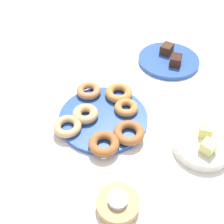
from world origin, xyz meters
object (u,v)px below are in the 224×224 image
donut_6 (89,91)px  donut_5 (67,126)px  donut_4 (129,133)px  brownie_far (176,60)px  donut_3 (126,108)px  melon_chunk_left (206,131)px  cake_plate (169,60)px  fruit_bowl (202,145)px  donut_plate (103,118)px  donut_1 (85,114)px  donut_0 (104,144)px  candle_holder (118,204)px  melon_chunk_right (208,147)px  brownie_near (167,49)px  donut_2 (119,93)px  tealight (118,200)px

donut_6 → donut_5: bearing=0.8°
donut_4 → brownie_far: size_ratio=1.77×
donut_5 → donut_6: (-0.17, -0.00, 0.00)m
donut_3 → donut_5: 0.20m
melon_chunk_left → cake_plate: bearing=-154.1°
fruit_bowl → donut_plate: bearing=-92.3°
donut_1 → fruit_bowl: bearing=91.3°
donut_0 → cake_plate: 0.50m
donut_1 → brownie_far: brownie_far is taller
melon_chunk_left → donut_0: bearing=-64.3°
donut_0 → donut_1: donut_1 is taller
candle_holder → melon_chunk_left: size_ratio=2.98×
donut_plate → donut_3: (-0.05, 0.06, 0.02)m
melon_chunk_left → fruit_bowl: bearing=0.0°
donut_1 → brownie_far: 0.43m
donut_0 → melon_chunk_right: bearing=103.9°
donut_4 → brownie_near: brownie_near is taller
donut_5 → fruit_bowl: size_ratio=0.51×
donut_2 → donut_5: size_ratio=1.08×
donut_5 → brownie_near: (-0.50, 0.20, 0.01)m
donut_plate → melon_chunk_right: size_ratio=7.88×
cake_plate → melon_chunk_right: bearing=24.1°
donut_5 → melon_chunk_left: 0.41m
donut_3 → melon_chunk_left: (0.03, 0.25, 0.02)m
donut_plate → fruit_bowl: fruit_bowl is taller
brownie_far → donut_2: bearing=-31.1°
donut_0 → donut_2: (-0.22, -0.03, 0.00)m
donut_3 → melon_chunk_left: melon_chunk_left is taller
donut_0 → brownie_near: bearing=172.4°
fruit_bowl → donut_2: bearing=-112.3°
donut_plate → cake_plate: size_ratio=1.18×
brownie_near → melon_chunk_left: 0.45m
brownie_near → melon_chunk_left: (0.40, 0.19, 0.01)m
donut_plate → donut_6: (-0.09, -0.09, 0.02)m
donut_2 → brownie_near: size_ratio=1.77×
donut_3 → donut_plate: bearing=-50.2°
donut_3 → brownie_near: 0.37m
donut_5 → candle_holder: donut_5 is taller
donut_3 → donut_4: size_ratio=0.83×
cake_plate → brownie_far: bearing=45.0°
cake_plate → donut_4: bearing=-4.4°
cake_plate → brownie_near: (-0.04, -0.02, 0.03)m
donut_4 → fruit_bowl: 0.21m
donut_3 → brownie_far: size_ratio=1.47×
donut_plate → brownie_far: 0.39m
brownie_near → tealight: size_ratio=1.09×
donut_2 → donut_5: donut_2 is taller
fruit_bowl → melon_chunk_left: bearing=180.0°
brownie_near → donut_1: bearing=-20.8°
donut_0 → donut_5: bearing=-101.2°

